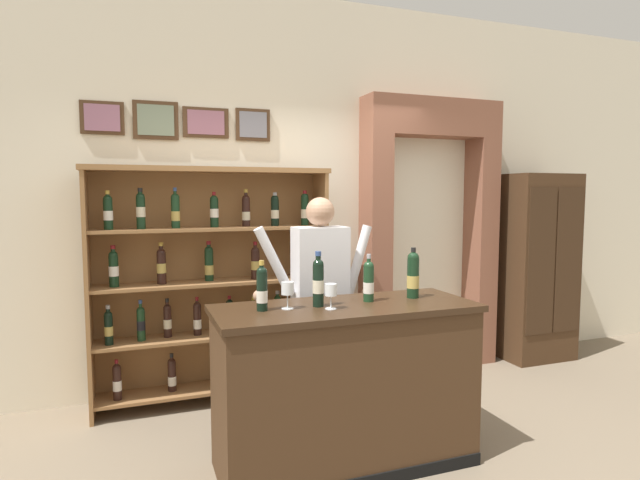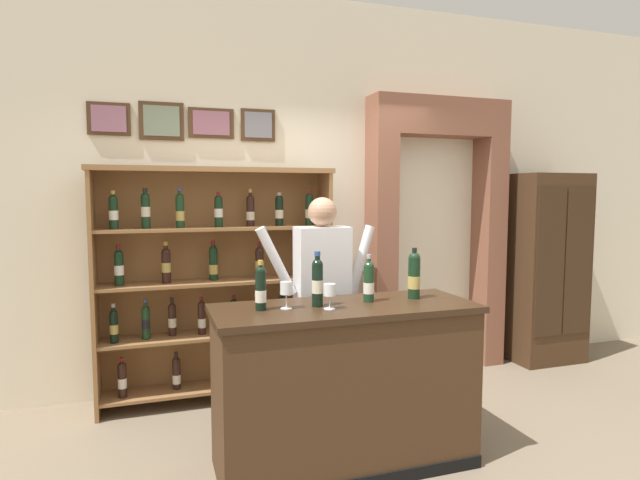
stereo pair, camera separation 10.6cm
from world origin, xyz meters
name	(u,v)px [view 1 (the left image)]	position (x,y,z in m)	size (l,w,h in m)	color
ground_plane	(351,464)	(0.00, 0.00, -0.01)	(14.00, 14.00, 0.02)	#7A6B56
back_wall	(279,192)	(0.00, 1.67, 1.73)	(12.00, 0.19, 3.45)	beige
wine_shelf	(212,277)	(-0.67, 1.32, 1.03)	(1.92, 0.35, 1.91)	olive
archway_doorway	(426,219)	(1.46, 1.52, 1.45)	(1.40, 0.45, 2.60)	brown
side_cabinet	(539,267)	(2.64, 1.26, 0.95)	(0.72, 0.43, 1.91)	#422B19
tasting_counter	(346,385)	(-0.04, 0.00, 0.51)	(1.63, 0.64, 1.02)	#422B19
shopkeeper	(320,286)	(0.01, 0.61, 1.03)	(0.92, 0.22, 1.68)	#2D3347
tasting_bottle_brunello	(262,288)	(-0.57, 0.03, 1.15)	(0.07, 0.07, 0.30)	black
tasting_bottle_grappa	(318,281)	(-0.22, 0.02, 1.18)	(0.07, 0.07, 0.34)	black
tasting_bottle_prosecco	(369,281)	(0.13, 0.05, 1.15)	(0.07, 0.07, 0.30)	#19381E
tasting_bottle_bianco	(413,275)	(0.46, 0.05, 1.18)	(0.08, 0.08, 0.33)	black
wine_glass_spare	(287,289)	(-0.41, 0.02, 1.14)	(0.07, 0.07, 0.16)	silver
wine_glass_center	(331,292)	(-0.17, -0.07, 1.13)	(0.07, 0.07, 0.15)	silver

